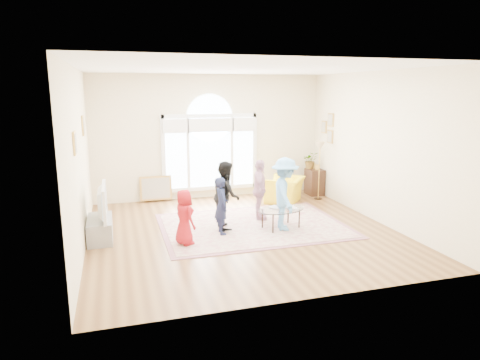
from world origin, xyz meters
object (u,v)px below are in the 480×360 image
object	(u,v)px
television	(99,202)
area_rug	(253,226)
coffee_table	(281,210)
tv_console	(100,229)
armchair	(285,190)

from	to	relation	value
television	area_rug	bearing A→B (deg)	-0.67
coffee_table	area_rug	bearing A→B (deg)	133.20
area_rug	tv_console	size ratio (longest dim) A/B	3.60
tv_console	armchair	bearing A→B (deg)	20.37
tv_console	coffee_table	bearing A→B (deg)	-5.65
television	armchair	world-z (taller)	television
area_rug	armchair	size ratio (longest dim) A/B	3.74
tv_console	television	world-z (taller)	television
area_rug	television	bearing A→B (deg)	179.33
television	tv_console	bearing A→B (deg)	180.00
armchair	television	bearing A→B (deg)	-31.38
armchair	area_rug	bearing A→B (deg)	-1.54
tv_console	armchair	distance (m)	4.76
tv_console	television	xyz separation A→B (m)	(0.01, 0.00, 0.53)
tv_console	coffee_table	size ratio (longest dim) A/B	0.86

